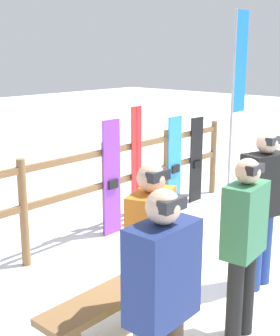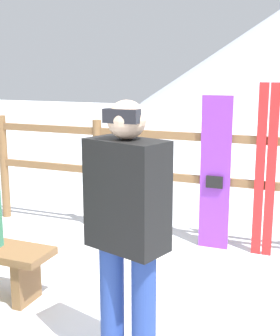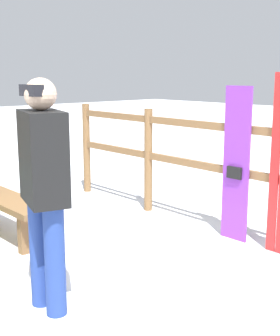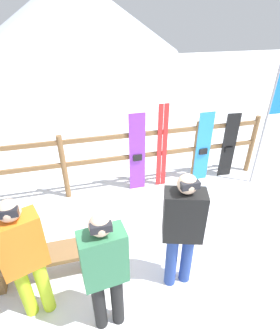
{
  "view_description": "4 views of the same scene",
  "coord_description": "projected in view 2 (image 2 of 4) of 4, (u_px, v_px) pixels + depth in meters",
  "views": [
    {
      "loc": [
        -4.14,
        -2.45,
        2.42
      ],
      "look_at": [
        -0.26,
        1.03,
        1.11
      ],
      "focal_mm": 50.0,
      "sensor_mm": 36.0,
      "label": 1
    },
    {
      "loc": [
        1.08,
        -2.7,
        1.82
      ],
      "look_at": [
        -0.46,
        1.08,
        0.95
      ],
      "focal_mm": 50.0,
      "sensor_mm": 36.0,
      "label": 2
    },
    {
      "loc": [
        2.82,
        -1.97,
        1.68
      ],
      "look_at": [
        -0.45,
        0.98,
        0.79
      ],
      "focal_mm": 50.0,
      "sensor_mm": 36.0,
      "label": 3
    },
    {
      "loc": [
        -0.97,
        -2.39,
        3.07
      ],
      "look_at": [
        -0.14,
        0.84,
        1.06
      ],
      "focal_mm": 28.0,
      "sensor_mm": 36.0,
      "label": 4
    }
  ],
  "objects": [
    {
      "name": "ski_pair_red",
      "position": [
        265.0,
        172.0,
        4.49
      ],
      "size": [
        0.2,
        0.02,
        1.69
      ],
      "color": "red",
      "rests_on": "ground"
    },
    {
      "name": "snowboard_purple",
      "position": [
        215.0,
        174.0,
        4.69
      ],
      "size": [
        0.3,
        0.06,
        1.56
      ],
      "color": "purple",
      "rests_on": "ground"
    },
    {
      "name": "person_black",
      "position": [
        127.0,
        223.0,
        2.67
      ],
      "size": [
        0.51,
        0.38,
        1.65
      ],
      "color": "navy",
      "rests_on": "ground"
    },
    {
      "name": "fence",
      "position": [
        211.0,
        176.0,
        4.77
      ],
      "size": [
        5.27,
        0.1,
        1.26
      ],
      "color": "brown",
      "rests_on": "ground"
    }
  ]
}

